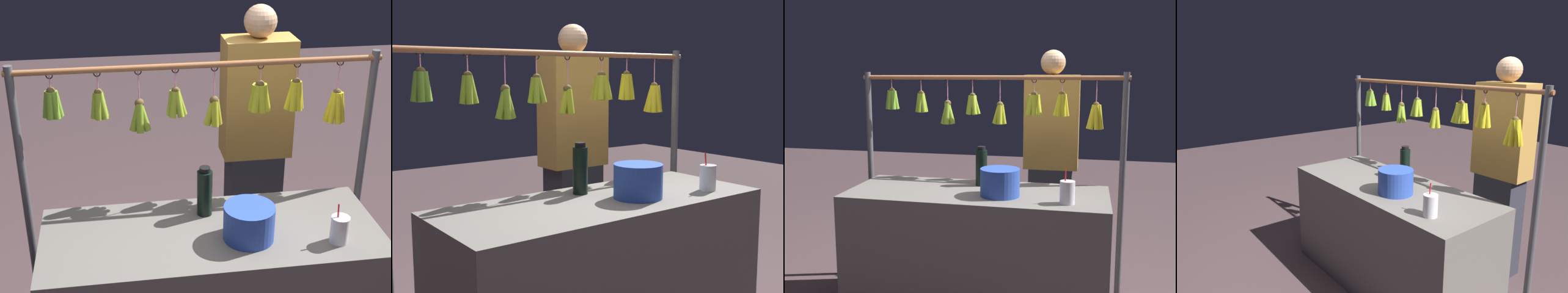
% 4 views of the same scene
% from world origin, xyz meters
% --- Properties ---
extents(market_counter, '(1.70, 0.67, 0.83)m').
position_xyz_m(market_counter, '(0.00, 0.00, 0.41)').
color(market_counter, '#66605B').
rests_on(market_counter, ground).
extents(display_rack, '(1.95, 0.13, 1.61)m').
position_xyz_m(display_rack, '(-0.03, -0.41, 1.18)').
color(display_rack, '#4C4C51').
rests_on(display_rack, ground).
extents(water_bottle, '(0.08, 0.08, 0.27)m').
position_xyz_m(water_bottle, '(0.01, -0.17, 0.96)').
color(water_bottle, black).
rests_on(water_bottle, market_counter).
extents(blue_bucket, '(0.25, 0.25, 0.18)m').
position_xyz_m(blue_bucket, '(-0.17, 0.08, 0.92)').
color(blue_bucket, '#2B4CB2').
rests_on(blue_bucket, market_counter).
extents(drink_cup, '(0.09, 0.09, 0.21)m').
position_xyz_m(drink_cup, '(-0.59, 0.18, 0.90)').
color(drink_cup, silver).
rests_on(drink_cup, market_counter).
extents(vendor_person, '(0.42, 0.23, 1.78)m').
position_xyz_m(vendor_person, '(-0.42, -0.83, 0.88)').
color(vendor_person, '#2D2D38').
rests_on(vendor_person, ground).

